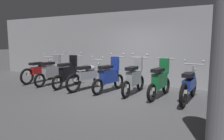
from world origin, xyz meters
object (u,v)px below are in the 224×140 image
at_px(motorbike_slot_3, 88,76).
at_px(motorbike_slot_1, 52,71).
at_px(motorbike_slot_4, 110,76).
at_px(motorbike_slot_6, 160,80).
at_px(motorbike_slot_5, 134,78).
at_px(motorbike_slot_0, 40,70).
at_px(motorbike_slot_7, 189,84).
at_px(motorbike_slot_2, 68,73).
at_px(motorbike_slot_8, 224,89).

bearing_deg(motorbike_slot_3, motorbike_slot_1, 179.88).
xyz_separation_m(motorbike_slot_3, motorbike_slot_4, (0.85, 0.05, 0.04)).
distance_m(motorbike_slot_3, motorbike_slot_4, 0.86).
xyz_separation_m(motorbike_slot_1, motorbike_slot_6, (4.26, 0.13, -0.00)).
bearing_deg(motorbike_slot_5, motorbike_slot_0, 179.93).
relative_size(motorbike_slot_0, motorbike_slot_7, 1.00).
xyz_separation_m(motorbike_slot_0, motorbike_slot_5, (4.26, -0.01, 0.04)).
distance_m(motorbike_slot_1, motorbike_slot_6, 4.26).
relative_size(motorbike_slot_1, motorbike_slot_2, 1.00).
relative_size(motorbike_slot_2, motorbike_slot_5, 1.00).
xyz_separation_m(motorbike_slot_0, motorbike_slot_8, (6.81, -0.26, 0.00)).
bearing_deg(motorbike_slot_8, motorbike_slot_2, 179.31).
relative_size(motorbike_slot_7, motorbike_slot_8, 1.00).
bearing_deg(motorbike_slot_4, motorbike_slot_8, -2.34).
relative_size(motorbike_slot_3, motorbike_slot_6, 1.15).
bearing_deg(motorbike_slot_7, motorbike_slot_2, -178.85).
relative_size(motorbike_slot_0, motorbike_slot_3, 1.01).
height_order(motorbike_slot_3, motorbike_slot_6, motorbike_slot_6).
xyz_separation_m(motorbike_slot_3, motorbike_slot_7, (3.40, 0.06, 0.00)).
xyz_separation_m(motorbike_slot_0, motorbike_slot_2, (1.70, -0.20, 0.04)).
xyz_separation_m(motorbike_slot_0, motorbike_slot_4, (3.41, -0.12, 0.04)).
bearing_deg(motorbike_slot_3, motorbike_slot_6, 3.04).
bearing_deg(motorbike_slot_1, motorbike_slot_0, 168.55).
bearing_deg(motorbike_slot_8, motorbike_slot_7, 170.22).
bearing_deg(motorbike_slot_5, motorbike_slot_2, -175.64).
xyz_separation_m(motorbike_slot_1, motorbike_slot_5, (3.40, 0.17, 0.00)).
height_order(motorbike_slot_6, motorbike_slot_8, motorbike_slot_6).
relative_size(motorbike_slot_2, motorbike_slot_7, 0.86).
bearing_deg(motorbike_slot_6, motorbike_slot_0, 179.54).
xyz_separation_m(motorbike_slot_1, motorbike_slot_7, (5.11, 0.06, -0.04)).
xyz_separation_m(motorbike_slot_6, motorbike_slot_8, (1.70, -0.22, -0.03)).
xyz_separation_m(motorbike_slot_5, motorbike_slot_6, (0.85, -0.04, -0.00)).
distance_m(motorbike_slot_7, motorbike_slot_8, 0.86).
bearing_deg(motorbike_slot_3, motorbike_slot_8, -1.15).
bearing_deg(motorbike_slot_6, motorbike_slot_5, 177.61).
relative_size(motorbike_slot_4, motorbike_slot_5, 1.00).
bearing_deg(motorbike_slot_7, motorbike_slot_6, 175.04).
xyz_separation_m(motorbike_slot_2, motorbike_slot_8, (5.11, -0.06, -0.04)).
bearing_deg(motorbike_slot_2, motorbike_slot_5, 4.36).
height_order(motorbike_slot_0, motorbike_slot_4, motorbike_slot_4).
height_order(motorbike_slot_2, motorbike_slot_3, motorbike_slot_2).
height_order(motorbike_slot_1, motorbike_slot_5, same).
xyz_separation_m(motorbike_slot_1, motorbike_slot_2, (0.85, -0.03, 0.00)).
bearing_deg(motorbike_slot_0, motorbike_slot_7, -1.10).
bearing_deg(motorbike_slot_2, motorbike_slot_6, 2.67).
bearing_deg(motorbike_slot_7, motorbike_slot_1, -179.35).
xyz_separation_m(motorbike_slot_2, motorbike_slot_6, (3.41, 0.16, -0.00)).
height_order(motorbike_slot_1, motorbike_slot_6, motorbike_slot_1).
relative_size(motorbike_slot_5, motorbike_slot_8, 0.86).
bearing_deg(motorbike_slot_6, motorbike_slot_2, -177.33).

